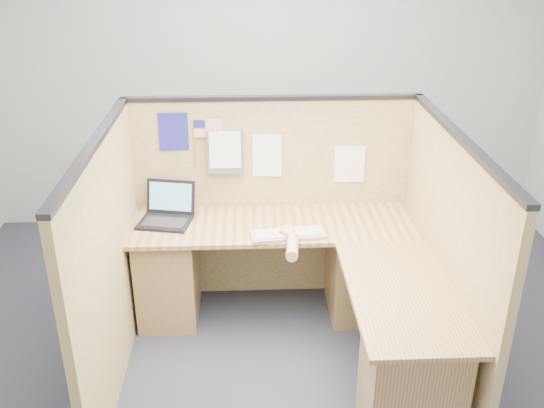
{
  "coord_description": "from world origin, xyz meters",
  "views": [
    {
      "loc": [
        -0.18,
        -3.01,
        2.58
      ],
      "look_at": [
        -0.03,
        0.5,
        0.95
      ],
      "focal_mm": 40.0,
      "sensor_mm": 36.0,
      "label": 1
    }
  ],
  "objects_px": {
    "l_desk": "(306,296)",
    "keyboard": "(288,234)",
    "mouse": "(288,233)",
    "laptop": "(165,211)"
  },
  "relations": [
    {
      "from": "keyboard",
      "to": "mouse",
      "type": "height_order",
      "value": "mouse"
    },
    {
      "from": "mouse",
      "to": "laptop",
      "type": "bearing_deg",
      "value": 160.5
    },
    {
      "from": "keyboard",
      "to": "mouse",
      "type": "bearing_deg",
      "value": 173.56
    },
    {
      "from": "l_desk",
      "to": "mouse",
      "type": "distance_m",
      "value": 0.42
    },
    {
      "from": "l_desk",
      "to": "keyboard",
      "type": "height_order",
      "value": "keyboard"
    },
    {
      "from": "laptop",
      "to": "mouse",
      "type": "distance_m",
      "value": 0.87
    },
    {
      "from": "l_desk",
      "to": "keyboard",
      "type": "relative_size",
      "value": 3.89
    },
    {
      "from": "l_desk",
      "to": "mouse",
      "type": "height_order",
      "value": "mouse"
    },
    {
      "from": "l_desk",
      "to": "mouse",
      "type": "relative_size",
      "value": 17.75
    },
    {
      "from": "laptop",
      "to": "keyboard",
      "type": "distance_m",
      "value": 0.87
    }
  ]
}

